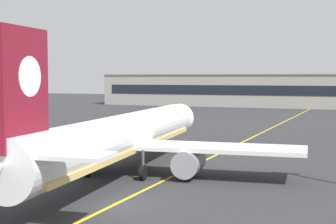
{
  "coord_description": "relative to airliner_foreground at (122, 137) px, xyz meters",
  "views": [
    {
      "loc": [
        15.15,
        -30.07,
        8.71
      ],
      "look_at": [
        0.47,
        7.03,
        5.92
      ],
      "focal_mm": 52.99,
      "sensor_mm": 36.0,
      "label": 1
    }
  ],
  "objects": [
    {
      "name": "service_car_fourth",
      "position": [
        -20.21,
        18.59,
        -2.6
      ],
      "size": [
        3.15,
        4.56,
        1.79
      ],
      "color": "white",
      "rests_on": "ground"
    },
    {
      "name": "ground_plane",
      "position": [
        4.87,
        -9.34,
        -3.37
      ],
      "size": [
        400.0,
        400.0,
        0.0
      ],
      "primitive_type": "plane",
      "color": "#2D2D30"
    },
    {
      "name": "airliner_foreground",
      "position": [
        0.0,
        0.0,
        0.0
      ],
      "size": [
        32.32,
        41.52,
        11.65
      ],
      "color": "white",
      "rests_on": "ground"
    },
    {
      "name": "taxiway_centreline",
      "position": [
        4.87,
        20.66,
        -3.37
      ],
      "size": [
        3.63,
        179.97,
        0.01
      ],
      "primitive_type": "cube",
      "rotation": [
        0.0,
        0.0,
        -0.02
      ],
      "color": "yellow",
      "rests_on": "ground"
    },
    {
      "name": "terminal_building",
      "position": [
        10.45,
        107.29,
        1.5
      ],
      "size": [
        136.62,
        12.4,
        9.72
      ],
      "color": "#9E998E",
      "rests_on": "ground"
    },
    {
      "name": "safety_cone_by_nose_gear",
      "position": [
        0.83,
        16.09,
        -3.11
      ],
      "size": [
        0.44,
        0.44,
        0.55
      ],
      "color": "orange",
      "rests_on": "ground"
    }
  ]
}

